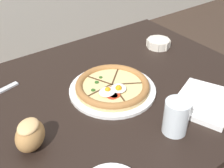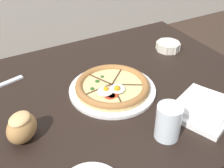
{
  "view_description": "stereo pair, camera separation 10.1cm",
  "coord_description": "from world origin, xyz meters",
  "px_view_note": "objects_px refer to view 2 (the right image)",
  "views": [
    {
      "loc": [
        -0.43,
        -0.67,
        1.33
      ],
      "look_at": [
        0.06,
        0.0,
        0.75
      ],
      "focal_mm": 45.0,
      "sensor_mm": 36.0,
      "label": 1
    },
    {
      "loc": [
        -0.34,
        -0.72,
        1.33
      ],
      "look_at": [
        0.06,
        0.0,
        0.75
      ],
      "focal_mm": 45.0,
      "sensor_mm": 36.0,
      "label": 2
    }
  ],
  "objects_px": {
    "napkin_folded": "(204,108)",
    "bread_piece_near": "(22,127)",
    "ramekin_bowl": "(168,46)",
    "water_glass": "(168,124)",
    "dining_table": "(99,116)",
    "pizza": "(112,87)"
  },
  "relations": [
    {
      "from": "napkin_folded",
      "to": "bread_piece_near",
      "type": "relative_size",
      "value": 2.07
    },
    {
      "from": "pizza",
      "to": "napkin_folded",
      "type": "bearing_deg",
      "value": -49.92
    },
    {
      "from": "dining_table",
      "to": "pizza",
      "type": "xyz_separation_m",
      "value": [
        0.06,
        0.0,
        0.12
      ]
    },
    {
      "from": "napkin_folded",
      "to": "bread_piece_near",
      "type": "distance_m",
      "value": 0.58
    },
    {
      "from": "pizza",
      "to": "dining_table",
      "type": "bearing_deg",
      "value": -177.99
    },
    {
      "from": "ramekin_bowl",
      "to": "bread_piece_near",
      "type": "distance_m",
      "value": 0.76
    },
    {
      "from": "bread_piece_near",
      "to": "dining_table",
      "type": "bearing_deg",
      "value": 15.99
    },
    {
      "from": "dining_table",
      "to": "water_glass",
      "type": "bearing_deg",
      "value": -72.12
    },
    {
      "from": "napkin_folded",
      "to": "bread_piece_near",
      "type": "xyz_separation_m",
      "value": [
        -0.55,
        0.16,
        0.03
      ]
    },
    {
      "from": "ramekin_bowl",
      "to": "bread_piece_near",
      "type": "height_order",
      "value": "bread_piece_near"
    },
    {
      "from": "ramekin_bowl",
      "to": "water_glass",
      "type": "bearing_deg",
      "value": -128.59
    },
    {
      "from": "pizza",
      "to": "water_glass",
      "type": "xyz_separation_m",
      "value": [
        0.03,
        -0.28,
        0.03
      ]
    },
    {
      "from": "dining_table",
      "to": "pizza",
      "type": "height_order",
      "value": "pizza"
    },
    {
      "from": "napkin_folded",
      "to": "dining_table",
      "type": "bearing_deg",
      "value": 137.1
    },
    {
      "from": "ramekin_bowl",
      "to": "napkin_folded",
      "type": "height_order",
      "value": "ramekin_bowl"
    },
    {
      "from": "ramekin_bowl",
      "to": "bread_piece_near",
      "type": "bearing_deg",
      "value": -161.67
    },
    {
      "from": "dining_table",
      "to": "napkin_folded",
      "type": "xyz_separation_m",
      "value": [
        0.27,
        -0.25,
        0.12
      ]
    },
    {
      "from": "pizza",
      "to": "bread_piece_near",
      "type": "xyz_separation_m",
      "value": [
        -0.34,
        -0.08,
        0.03
      ]
    },
    {
      "from": "pizza",
      "to": "bread_piece_near",
      "type": "distance_m",
      "value": 0.36
    },
    {
      "from": "dining_table",
      "to": "water_glass",
      "type": "xyz_separation_m",
      "value": [
        0.09,
        -0.28,
        0.15
      ]
    },
    {
      "from": "pizza",
      "to": "napkin_folded",
      "type": "xyz_separation_m",
      "value": [
        0.21,
        -0.25,
        -0.0
      ]
    },
    {
      "from": "ramekin_bowl",
      "to": "napkin_folded",
      "type": "distance_m",
      "value": 0.44
    }
  ]
}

